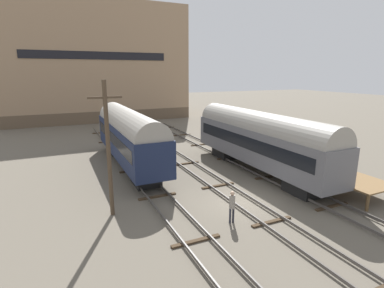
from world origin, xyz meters
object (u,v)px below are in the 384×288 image
at_px(train_car_grey, 259,138).
at_px(person_worker, 232,204).
at_px(bench, 275,145).
at_px(train_car_navy, 129,134).
at_px(utility_pole, 108,148).

bearing_deg(train_car_grey, person_worker, -135.39).
bearing_deg(person_worker, bench, 39.92).
distance_m(train_car_navy, person_worker, 13.02).
height_order(train_car_navy, bench, train_car_navy).
height_order(train_car_navy, utility_pole, utility_pole).
relative_size(train_car_grey, utility_pole, 2.04).
bearing_deg(person_worker, train_car_grey, 44.61).
bearing_deg(utility_pole, train_car_navy, 70.25).
bearing_deg(train_car_navy, bench, -19.35).
xyz_separation_m(train_car_navy, person_worker, (2.62, -12.63, -1.74)).
relative_size(train_car_navy, person_worker, 8.06).
xyz_separation_m(bench, utility_pole, (-15.66, -4.47, 2.41)).
distance_m(person_worker, utility_pole, 7.50).
xyz_separation_m(train_car_grey, train_car_navy, (-9.30, 6.04, -0.02)).
height_order(train_car_grey, utility_pole, utility_pole).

